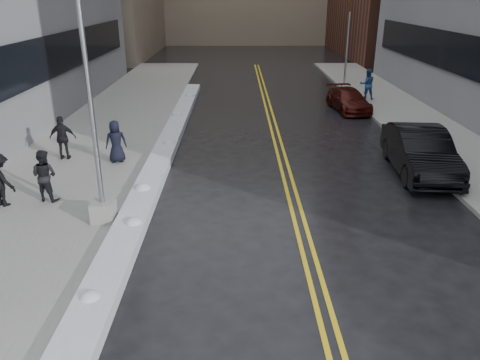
{
  "coord_description": "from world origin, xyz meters",
  "views": [
    {
      "loc": [
        0.62,
        -10.39,
        6.41
      ],
      "look_at": [
        0.71,
        2.31,
        1.3
      ],
      "focal_mm": 35.0,
      "sensor_mm": 36.0,
      "label": 1
    }
  ],
  "objects_px": {
    "pedestrian_b": "(44,175)",
    "car_maroon": "(348,100)",
    "lamppost": "(95,143)",
    "pedestrian_c": "(116,141)",
    "pedestrian_d": "(63,138)",
    "pedestrian_east": "(367,84)",
    "car_black": "(420,151)",
    "pedestrian_e": "(0,180)",
    "traffic_signal": "(348,38)",
    "fire_hydrant": "(422,132)"
  },
  "relations": [
    {
      "from": "traffic_signal",
      "to": "pedestrian_c",
      "type": "distance_m",
      "value": 21.17
    },
    {
      "from": "lamppost",
      "to": "traffic_signal",
      "type": "bearing_deg",
      "value": 61.79
    },
    {
      "from": "fire_hydrant",
      "to": "pedestrian_e",
      "type": "distance_m",
      "value": 17.18
    },
    {
      "from": "lamppost",
      "to": "pedestrian_c",
      "type": "height_order",
      "value": "lamppost"
    },
    {
      "from": "pedestrian_b",
      "to": "car_black",
      "type": "bearing_deg",
      "value": -152.98
    },
    {
      "from": "fire_hydrant",
      "to": "car_black",
      "type": "bearing_deg",
      "value": -111.72
    },
    {
      "from": "fire_hydrant",
      "to": "car_maroon",
      "type": "relative_size",
      "value": 0.17
    },
    {
      "from": "fire_hydrant",
      "to": "pedestrian_east",
      "type": "bearing_deg",
      "value": 91.69
    },
    {
      "from": "traffic_signal",
      "to": "pedestrian_e",
      "type": "height_order",
      "value": "traffic_signal"
    },
    {
      "from": "pedestrian_e",
      "to": "car_black",
      "type": "height_order",
      "value": "pedestrian_e"
    },
    {
      "from": "lamppost",
      "to": "fire_hydrant",
      "type": "distance_m",
      "value": 14.81
    },
    {
      "from": "pedestrian_d",
      "to": "pedestrian_e",
      "type": "relative_size",
      "value": 1.03
    },
    {
      "from": "pedestrian_e",
      "to": "car_maroon",
      "type": "bearing_deg",
      "value": -107.75
    },
    {
      "from": "pedestrian_e",
      "to": "car_maroon",
      "type": "height_order",
      "value": "pedestrian_e"
    },
    {
      "from": "fire_hydrant",
      "to": "lamppost",
      "type": "bearing_deg",
      "value": -146.96
    },
    {
      "from": "car_black",
      "to": "pedestrian_d",
      "type": "bearing_deg",
      "value": 178.68
    },
    {
      "from": "pedestrian_e",
      "to": "car_black",
      "type": "bearing_deg",
      "value": -139.27
    },
    {
      "from": "pedestrian_c",
      "to": "pedestrian_east",
      "type": "bearing_deg",
      "value": -156.32
    },
    {
      "from": "car_black",
      "to": "pedestrian_b",
      "type": "bearing_deg",
      "value": -164.02
    },
    {
      "from": "lamppost",
      "to": "car_maroon",
      "type": "distance_m",
      "value": 17.87
    },
    {
      "from": "pedestrian_b",
      "to": "pedestrian_east",
      "type": "distance_m",
      "value": 20.89
    },
    {
      "from": "lamppost",
      "to": "pedestrian_east",
      "type": "bearing_deg",
      "value": 54.31
    },
    {
      "from": "fire_hydrant",
      "to": "car_maroon",
      "type": "xyz_separation_m",
      "value": [
        -1.91,
        6.41,
        0.07
      ]
    },
    {
      "from": "pedestrian_d",
      "to": "pedestrian_east",
      "type": "height_order",
      "value": "pedestrian_east"
    },
    {
      "from": "lamppost",
      "to": "pedestrian_b",
      "type": "height_order",
      "value": "lamppost"
    },
    {
      "from": "fire_hydrant",
      "to": "car_black",
      "type": "xyz_separation_m",
      "value": [
        -1.5,
        -3.77,
        0.31
      ]
    },
    {
      "from": "pedestrian_b",
      "to": "pedestrian_e",
      "type": "xyz_separation_m",
      "value": [
        -1.22,
        -0.37,
        0.01
      ]
    },
    {
      "from": "lamppost",
      "to": "pedestrian_east",
      "type": "xyz_separation_m",
      "value": [
        12.04,
        16.77,
        -1.44
      ]
    },
    {
      "from": "pedestrian_e",
      "to": "pedestrian_east",
      "type": "distance_m",
      "value": 22.01
    },
    {
      "from": "fire_hydrant",
      "to": "car_maroon",
      "type": "distance_m",
      "value": 6.69
    },
    {
      "from": "lamppost",
      "to": "car_maroon",
      "type": "relative_size",
      "value": 1.78
    },
    {
      "from": "pedestrian_b",
      "to": "car_maroon",
      "type": "relative_size",
      "value": 0.4
    },
    {
      "from": "pedestrian_b",
      "to": "traffic_signal",
      "type": "bearing_deg",
      "value": -109.23
    },
    {
      "from": "pedestrian_c",
      "to": "car_black",
      "type": "relative_size",
      "value": 0.32
    },
    {
      "from": "lamppost",
      "to": "pedestrian_c",
      "type": "distance_m",
      "value": 5.47
    },
    {
      "from": "pedestrian_c",
      "to": "pedestrian_east",
      "type": "xyz_separation_m",
      "value": [
        12.87,
        11.59,
        0.11
      ]
    },
    {
      "from": "pedestrian_b",
      "to": "pedestrian_e",
      "type": "height_order",
      "value": "pedestrian_e"
    },
    {
      "from": "pedestrian_d",
      "to": "car_black",
      "type": "relative_size",
      "value": 0.34
    },
    {
      "from": "pedestrian_d",
      "to": "car_maroon",
      "type": "bearing_deg",
      "value": -151.6
    },
    {
      "from": "fire_hydrant",
      "to": "pedestrian_d",
      "type": "height_order",
      "value": "pedestrian_d"
    },
    {
      "from": "pedestrian_d",
      "to": "pedestrian_b",
      "type": "bearing_deg",
      "value": 96.19
    },
    {
      "from": "pedestrian_e",
      "to": "pedestrian_east",
      "type": "xyz_separation_m",
      "value": [
        15.48,
        15.65,
        0.09
      ]
    },
    {
      "from": "pedestrian_east",
      "to": "car_black",
      "type": "distance_m",
      "value": 12.6
    },
    {
      "from": "pedestrian_b",
      "to": "car_maroon",
      "type": "height_order",
      "value": "pedestrian_b"
    },
    {
      "from": "pedestrian_e",
      "to": "car_black",
      "type": "relative_size",
      "value": 0.33
    },
    {
      "from": "pedestrian_east",
      "to": "car_black",
      "type": "relative_size",
      "value": 0.36
    },
    {
      "from": "pedestrian_d",
      "to": "car_maroon",
      "type": "height_order",
      "value": "pedestrian_d"
    },
    {
      "from": "traffic_signal",
      "to": "pedestrian_d",
      "type": "height_order",
      "value": "traffic_signal"
    },
    {
      "from": "fire_hydrant",
      "to": "pedestrian_east",
      "type": "relative_size",
      "value": 0.39
    },
    {
      "from": "pedestrian_e",
      "to": "pedestrian_east",
      "type": "relative_size",
      "value": 0.9
    }
  ]
}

